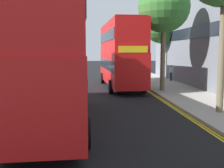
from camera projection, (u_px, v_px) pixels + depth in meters
The scene contains 8 objects.
sidewalk_right at pixel (200, 101), 17.25m from camera, with size 4.00×80.00×0.14m, color #9E9991.
kerb_line_outer at pixel (178, 109), 15.09m from camera, with size 0.10×56.00×0.01m, color yellow.
kerb_line_inner at pixel (175, 109), 15.07m from camera, with size 0.10×56.00×0.01m, color yellow.
double_decker_bus_away at pixel (53, 54), 11.88m from camera, with size 3.09×10.89×5.64m.
double_decker_bus_oncoming at pixel (120, 53), 23.91m from camera, with size 3.10×10.89×5.64m.
pedestrian_far at pixel (171, 72), 28.38m from camera, with size 0.34×0.22×1.62m.
street_tree_near at pixel (164, 7), 20.85m from camera, with size 3.94×3.94×8.36m.
street_tree_far at pixel (163, 25), 30.75m from camera, with size 4.20×4.20×8.06m.
Camera 1 is at (-0.53, -0.43, 3.17)m, focal length 44.35 mm.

